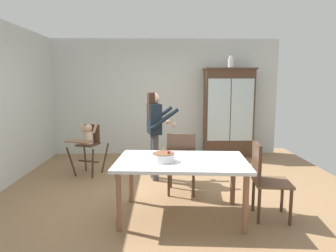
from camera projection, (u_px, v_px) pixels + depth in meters
name	position (u px, v px, depth m)	size (l,w,h in m)	color
ground_plane	(166.00, 193.00, 4.64)	(6.24, 6.24, 0.00)	#93704C
wall_back	(164.00, 97.00, 7.05)	(5.32, 0.06, 2.70)	silver
china_cabinet	(228.00, 112.00, 6.86)	(1.16, 0.48, 2.03)	#4C3323
ceramic_vase	(231.00, 63.00, 6.70)	(0.13, 0.13, 0.27)	white
high_chair_with_toddler	(88.00, 140.00, 5.48)	(0.73, 0.80, 0.95)	#4C3323
adult_person	(155.00, 125.00, 5.17)	(0.59, 0.57, 1.53)	#47474C
dining_table	(182.00, 166.00, 3.75)	(1.69, 1.13, 0.74)	silver
birthday_cake	(164.00, 157.00, 3.65)	(0.28, 0.28, 0.19)	white
dining_chair_far_side	(181.00, 159.00, 4.49)	(0.49, 0.49, 0.96)	#4C3323
dining_chair_right_end	(264.00, 175.00, 3.72)	(0.49, 0.49, 0.96)	#4C3323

